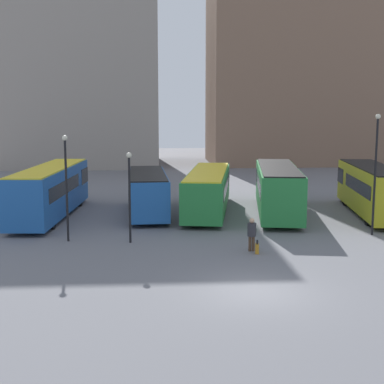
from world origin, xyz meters
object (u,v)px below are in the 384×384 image
Objects in this scene: lamp_post_0 at (130,189)px; bus_0 at (51,189)px; suitcase at (257,249)px; lamp_post_3 at (66,179)px; traveler at (252,232)px; bus_1 at (148,192)px; lamp_post_2 at (375,166)px; bus_3 at (277,188)px; bus_4 at (372,188)px; bus_2 at (208,189)px.

bus_0 is at bearing 125.99° from lamp_post_0.
suitcase is 10.49m from lamp_post_3.
bus_1 is at bearing 36.10° from traveler.
bus_1 is 11.21m from traveler.
lamp_post_2 is at bearing 1.18° from lamp_post_3.
suitcase is at bearing -18.28° from lamp_post_3.
lamp_post_0 reaches higher than bus_3.
bus_3 is 10.61m from suitcase.
suitcase is at bearing 142.90° from bus_4.
traveler is 2.34× the size of suitcase.
lamp_post_3 reaches higher than bus_4.
lamp_post_0 is (5.46, -7.52, 1.07)m from bus_0.
bus_4 is at bearing -96.45° from bus_1.
lamp_post_2 reaches higher than lamp_post_0.
lamp_post_2 is at bearing -121.10° from bus_1.
bus_0 is 1.09× the size of bus_4.
bus_4 is at bearing -88.19° from bus_0.
lamp_post_3 is (-9.53, 3.15, 3.05)m from suitcase.
bus_2 is at bearing -84.04° from bus_1.
lamp_post_0 reaches higher than suitcase.
lamp_post_3 is (-9.35, 2.67, 2.32)m from traveler.
bus_1 is 12.95× the size of suitcase.
bus_0 is at bearing 58.23° from traveler.
bus_0 reaches higher than bus_3.
lamp_post_0 is at bearing 159.25° from bus_2.
bus_3 is 6.28m from bus_4.
bus_2 is at bearing 43.63° from lamp_post_3.
bus_3 reaches higher than bus_2.
traveler is (-9.67, -8.84, -0.77)m from bus_4.
traveler is 8.44m from lamp_post_2.
bus_3 is at bearing 37.97° from lamp_post_0.
traveler is 9.99m from lamp_post_3.
lamp_post_3 is at bearing 148.01° from bus_1.
lamp_post_3 reaches higher than bus_1.
bus_0 is 21.19m from bus_4.
bus_4 is at bearing -37.31° from suitcase.
traveler is at bearing 28.94° from suitcase.
bus_4 is (10.80, -1.66, 0.20)m from bus_2.
lamp_post_3 is (-12.77, -6.84, 1.56)m from bus_3.
bus_4 is (21.17, -0.79, -0.02)m from bus_0.
bus_2 is 17.15× the size of suitcase.
bus_0 is at bearing 104.39° from bus_2.
lamp_post_2 reaches higher than bus_1.
bus_2 is at bearing 59.62° from lamp_post_0.
lamp_post_2 is at bearing -139.85° from bus_3.
lamp_post_2 is 1.19× the size of lamp_post_3.
bus_0 is at bearing 107.18° from lamp_post_3.
bus_2 is at bearing 14.32° from traveler.
lamp_post_2 is (-2.34, -5.83, 2.11)m from bus_4.
bus_3 is (8.67, -0.39, 0.22)m from bus_1.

